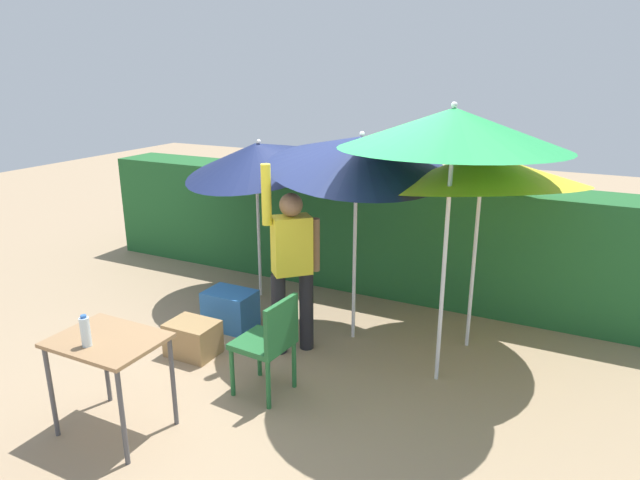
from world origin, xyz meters
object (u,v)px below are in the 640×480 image
at_px(umbrella_yellow, 359,153).
at_px(folding_table, 109,350).
at_px(umbrella_rainbow, 453,129).
at_px(cooler_box, 230,309).
at_px(umbrella_navy, 479,171).
at_px(chair_plastic, 269,340).
at_px(umbrella_orange, 258,156).
at_px(crate_cardboard, 193,338).
at_px(person_vendor, 292,262).
at_px(bottle_water, 85,331).

relative_size(umbrella_yellow, folding_table, 2.86).
height_order(umbrella_rainbow, cooler_box, umbrella_rainbow).
distance_m(umbrella_navy, chair_plastic, 2.44).
bearing_deg(umbrella_orange, umbrella_rainbow, -20.75).
height_order(chair_plastic, cooler_box, chair_plastic).
height_order(cooler_box, folding_table, folding_table).
relative_size(umbrella_orange, umbrella_navy, 0.96).
xyz_separation_m(umbrella_navy, crate_cardboard, (-2.35, -1.37, -1.62)).
relative_size(chair_plastic, folding_table, 1.11).
bearing_deg(cooler_box, umbrella_navy, 16.76).
distance_m(umbrella_rainbow, cooler_box, 3.05).
relative_size(person_vendor, folding_table, 2.35).
bearing_deg(umbrella_orange, cooler_box, -79.45).
bearing_deg(bottle_water, crate_cardboard, 98.33).
distance_m(umbrella_yellow, person_vendor, 1.22).
bearing_deg(umbrella_orange, folding_table, -81.32).
distance_m(person_vendor, folding_table, 1.85).
relative_size(umbrella_navy, bottle_water, 9.06).
relative_size(umbrella_orange, chair_plastic, 2.35).
relative_size(umbrella_orange, umbrella_yellow, 0.91).
distance_m(umbrella_orange, bottle_water, 3.05).
distance_m(umbrella_yellow, umbrella_navy, 1.12).
xyz_separation_m(umbrella_navy, person_vendor, (-1.51, -0.86, -0.86)).
height_order(umbrella_rainbow, folding_table, umbrella_rainbow).
distance_m(umbrella_orange, umbrella_yellow, 1.56).
relative_size(umbrella_yellow, chair_plastic, 2.57).
bearing_deg(cooler_box, chair_plastic, -40.59).
bearing_deg(cooler_box, bottle_water, -83.81).
bearing_deg(person_vendor, folding_table, -109.05).
relative_size(umbrella_rainbow, umbrella_yellow, 1.07).
bearing_deg(person_vendor, bottle_water, -108.69).
bearing_deg(folding_table, crate_cardboard, 101.03).
bearing_deg(chair_plastic, folding_table, -129.85).
bearing_deg(umbrella_yellow, cooler_box, -162.90).
height_order(umbrella_navy, bottle_water, umbrella_navy).
height_order(umbrella_orange, crate_cardboard, umbrella_orange).
bearing_deg(umbrella_yellow, umbrella_navy, 16.33).
distance_m(umbrella_orange, person_vendor, 1.65).
xyz_separation_m(chair_plastic, cooler_box, (-1.06, 0.91, -0.30)).
bearing_deg(umbrella_navy, crate_cardboard, -149.75).
xyz_separation_m(person_vendor, cooler_box, (-0.85, 0.14, -0.73)).
bearing_deg(umbrella_navy, umbrella_rainbow, -96.90).
bearing_deg(folding_table, person_vendor, 70.95).
bearing_deg(cooler_box, folding_table, -82.21).
distance_m(cooler_box, bottle_water, 2.15).
height_order(umbrella_orange, cooler_box, umbrella_orange).
relative_size(umbrella_navy, cooler_box, 4.14).
distance_m(cooler_box, folding_table, 1.95).
xyz_separation_m(umbrella_rainbow, person_vendor, (-1.42, -0.11, -1.30)).
bearing_deg(umbrella_navy, umbrella_orange, 175.97).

